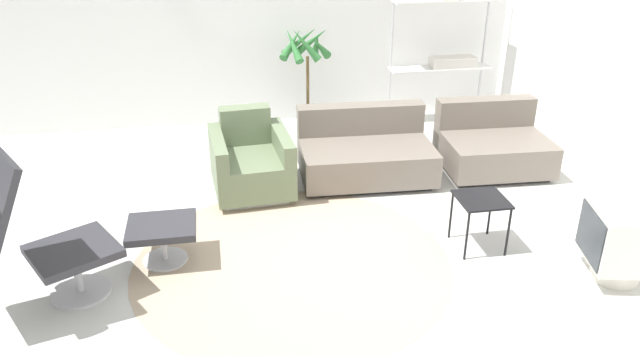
% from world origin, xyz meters
% --- Properties ---
extents(ground_plane, '(12.00, 12.00, 0.00)m').
position_xyz_m(ground_plane, '(0.00, 0.00, 0.00)').
color(ground_plane, silver).
extents(wall_back, '(12.00, 0.09, 2.80)m').
position_xyz_m(wall_back, '(-0.00, 3.04, 1.40)').
color(wall_back, white).
rests_on(wall_back, ground_plane).
extents(round_rug, '(2.57, 2.57, 0.01)m').
position_xyz_m(round_rug, '(-0.28, -0.36, 0.00)').
color(round_rug, tan).
rests_on(round_rug, ground_plane).
extents(lounge_chair, '(1.16, 0.97, 1.30)m').
position_xyz_m(lounge_chair, '(-2.20, -0.66, 0.73)').
color(lounge_chair, '#BCBCC1').
rests_on(lounge_chair, ground_plane).
extents(ottoman, '(0.54, 0.46, 0.34)m').
position_xyz_m(ottoman, '(-1.29, -0.14, 0.26)').
color(ottoman, '#BCBCC1').
rests_on(ottoman, ground_plane).
extents(armchair_red, '(0.80, 0.90, 0.77)m').
position_xyz_m(armchair_red, '(-0.49, 1.02, 0.29)').
color(armchair_red, silver).
rests_on(armchair_red, ground_plane).
extents(couch_low, '(1.37, 0.94, 0.69)m').
position_xyz_m(couch_low, '(0.69, 1.15, 0.25)').
color(couch_low, black).
rests_on(couch_low, ground_plane).
extents(couch_second, '(1.10, 0.93, 0.69)m').
position_xyz_m(couch_second, '(2.07, 1.11, 0.25)').
color(couch_second, black).
rests_on(couch_second, ground_plane).
extents(side_table, '(0.39, 0.39, 0.45)m').
position_xyz_m(side_table, '(1.29, -0.37, 0.40)').
color(side_table, black).
rests_on(side_table, ground_plane).
extents(crt_television, '(0.58, 0.62, 0.60)m').
position_xyz_m(crt_television, '(2.16, -1.00, 0.33)').
color(crt_television, beige).
rests_on(crt_television, ground_plane).
extents(potted_plant, '(0.64, 0.64, 1.30)m').
position_xyz_m(potted_plant, '(0.30, 2.55, 0.70)').
color(potted_plant, '#333338').
rests_on(potted_plant, ground_plane).
extents(shelf_unit, '(1.28, 0.28, 2.01)m').
position_xyz_m(shelf_unit, '(2.09, 2.70, 1.04)').
color(shelf_unit, '#BCBCC1').
rests_on(shelf_unit, ground_plane).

